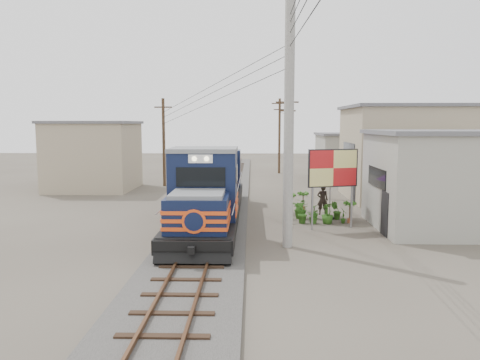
{
  "coord_description": "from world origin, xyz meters",
  "views": [
    {
      "loc": [
        2.03,
        -19.21,
        5.0
      ],
      "look_at": [
        1.45,
        4.0,
        2.2
      ],
      "focal_mm": 35.0,
      "sensor_mm": 36.0,
      "label": 1
    }
  ],
  "objects_px": {
    "locomotive": "(211,190)",
    "vendor": "(323,200)",
    "market_umbrella": "(330,174)",
    "billboard": "(333,170)"
  },
  "relations": [
    {
      "from": "locomotive",
      "to": "vendor",
      "type": "height_order",
      "value": "locomotive"
    },
    {
      "from": "locomotive",
      "to": "market_umbrella",
      "type": "bearing_deg",
      "value": 10.28
    },
    {
      "from": "market_umbrella",
      "to": "vendor",
      "type": "xyz_separation_m",
      "value": [
        -0.2,
        1.2,
        -1.55
      ]
    },
    {
      "from": "locomotive",
      "to": "billboard",
      "type": "height_order",
      "value": "locomotive"
    },
    {
      "from": "locomotive",
      "to": "market_umbrella",
      "type": "height_order",
      "value": "locomotive"
    },
    {
      "from": "billboard",
      "to": "market_umbrella",
      "type": "xyz_separation_m",
      "value": [
        0.28,
        2.34,
        -0.45
      ]
    },
    {
      "from": "billboard",
      "to": "vendor",
      "type": "relative_size",
      "value": 2.3
    },
    {
      "from": "locomotive",
      "to": "vendor",
      "type": "xyz_separation_m",
      "value": [
        5.94,
        2.31,
        -0.86
      ]
    },
    {
      "from": "market_umbrella",
      "to": "vendor",
      "type": "bearing_deg",
      "value": 99.66
    },
    {
      "from": "vendor",
      "to": "billboard",
      "type": "bearing_deg",
      "value": 90.32
    }
  ]
}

